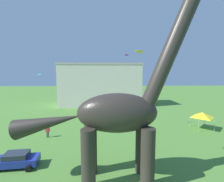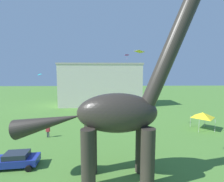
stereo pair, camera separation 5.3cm
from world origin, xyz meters
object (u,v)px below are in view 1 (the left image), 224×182
Objects in this scene: parked_sedan_left at (17,160)px; festival_canopy_tent at (202,115)px; dinosaur_sculpture at (116,113)px; kite_mid_left at (127,55)px; kite_near_high at (139,52)px; kite_mid_right at (39,74)px; person_vendor_side at (48,130)px.

parked_sedan_left is 27.93m from festival_canopy_tent.
dinosaur_sculpture is at bearing -140.95° from festival_canopy_tent.
parked_sedan_left is 5.22× the size of kite_mid_left.
kite_near_high is (12.38, -0.71, 10.88)m from parked_sedan_left.
dinosaur_sculpture reaches higher than kite_mid_right.
kite_mid_right is (-5.38, 20.01, 8.67)m from parked_sedan_left.
dinosaur_sculpture is 5.44× the size of festival_canopy_tent.
person_vendor_side reaches higher than parked_sedan_left.
kite_mid_right reaches higher than festival_canopy_tent.
kite_mid_right is 1.08× the size of kite_near_high.
person_vendor_side is 25.64m from festival_canopy_tent.
person_vendor_side is 17.04m from kite_mid_left.
kite_mid_left reaches higher than parked_sedan_left.
person_vendor_side is at bearing -64.70° from kite_mid_right.
dinosaur_sculpture reaches higher than kite_mid_left.
parked_sedan_left is at bearing -140.42° from kite_mid_left.
parked_sedan_left is 16.50m from kite_near_high.
dinosaur_sculpture reaches higher than kite_near_high.
kite_mid_left reaches higher than festival_canopy_tent.
dinosaur_sculpture is at bearing -55.29° from kite_mid_right.
kite_near_high is at bearing -140.43° from festival_canopy_tent.
person_vendor_side is 0.56× the size of festival_canopy_tent.
kite_near_high reaches higher than parked_sedan_left.
kite_near_high reaches higher than festival_canopy_tent.
kite_mid_right is at bearing 151.95° from kite_mid_left.
dinosaur_sculpture is 6.16m from kite_near_high.
kite_mid_left is at bearing 179.98° from festival_canopy_tent.
parked_sedan_left is 20.20m from kite_mid_left.
parked_sedan_left is 2.46× the size of person_vendor_side.
dinosaur_sculpture is at bearing -101.09° from kite_mid_left.
dinosaur_sculpture is 9.68× the size of person_vendor_side.
kite_mid_left is at bearing 88.46° from dinosaur_sculpture.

